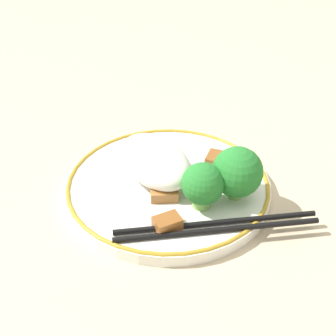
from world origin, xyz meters
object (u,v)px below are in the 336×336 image
object	(u,v)px
plate	(168,186)
broccoli_back_center	(237,172)
broccoli_back_left	(203,185)
chopsticks	(217,226)

from	to	relation	value
plate	broccoli_back_center	bearing A→B (deg)	40.01
broccoli_back_left	broccoli_back_center	xyz separation A→B (m)	(0.01, 0.04, 0.00)
broccoli_back_center	chopsticks	size ratio (longest dim) A/B	0.30
chopsticks	plate	bearing A→B (deg)	-178.06
plate	broccoli_back_center	distance (m)	0.09
plate	broccoli_back_left	xyz separation A→B (m)	(0.05, 0.01, 0.03)
plate	broccoli_back_left	size ratio (longest dim) A/B	4.48
broccoli_back_center	chopsticks	bearing A→B (deg)	-55.96
broccoli_back_left	broccoli_back_center	bearing A→B (deg)	81.73
broccoli_back_center	plate	bearing A→B (deg)	-139.99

